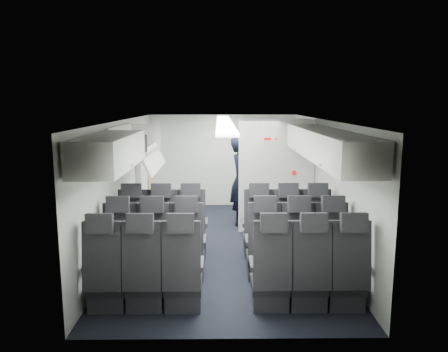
{
  "coord_description": "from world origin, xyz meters",
  "views": [
    {
      "loc": [
        -0.09,
        -7.22,
        2.46
      ],
      "look_at": [
        0.0,
        0.4,
        1.15
      ],
      "focal_mm": 35.0,
      "sensor_mm": 36.0,
      "label": 1
    }
  ],
  "objects_px": {
    "seat_row_mid": "(226,251)",
    "carry_on_bag": "(131,144)",
    "seat_row_rear": "(227,277)",
    "flight_attendant": "(241,181)",
    "galley_unit": "(264,167)",
    "boarding_door": "(143,176)",
    "seat_row_front": "(225,232)"
  },
  "relations": [
    {
      "from": "galley_unit",
      "to": "flight_attendant",
      "type": "relative_size",
      "value": 1.07
    },
    {
      "from": "boarding_door",
      "to": "flight_attendant",
      "type": "relative_size",
      "value": 1.04
    },
    {
      "from": "flight_attendant",
      "to": "seat_row_mid",
      "type": "bearing_deg",
      "value": 177.37
    },
    {
      "from": "galley_unit",
      "to": "carry_on_bag",
      "type": "distance_m",
      "value": 4.23
    },
    {
      "from": "boarding_door",
      "to": "seat_row_front",
      "type": "bearing_deg",
      "value": -51.84
    },
    {
      "from": "seat_row_rear",
      "to": "boarding_door",
      "type": "distance_m",
      "value": 4.25
    },
    {
      "from": "flight_attendant",
      "to": "carry_on_bag",
      "type": "height_order",
      "value": "carry_on_bag"
    },
    {
      "from": "seat_row_front",
      "to": "carry_on_bag",
      "type": "bearing_deg",
      "value": -173.84
    },
    {
      "from": "seat_row_front",
      "to": "carry_on_bag",
      "type": "height_order",
      "value": "carry_on_bag"
    },
    {
      "from": "seat_row_front",
      "to": "galley_unit",
      "type": "distance_m",
      "value": 3.43
    },
    {
      "from": "galley_unit",
      "to": "boarding_door",
      "type": "distance_m",
      "value": 2.84
    },
    {
      "from": "boarding_door",
      "to": "seat_row_mid",
      "type": "bearing_deg",
      "value": -61.23
    },
    {
      "from": "seat_row_mid",
      "to": "flight_attendant",
      "type": "relative_size",
      "value": 1.87
    },
    {
      "from": "seat_row_front",
      "to": "seat_row_rear",
      "type": "bearing_deg",
      "value": -90.0
    },
    {
      "from": "seat_row_rear",
      "to": "flight_attendant",
      "type": "relative_size",
      "value": 1.87
    },
    {
      "from": "seat_row_front",
      "to": "flight_attendant",
      "type": "xyz_separation_m",
      "value": [
        0.35,
        1.89,
        0.49
      ]
    },
    {
      "from": "seat_row_front",
      "to": "seat_row_rear",
      "type": "relative_size",
      "value": 1.0
    },
    {
      "from": "galley_unit",
      "to": "seat_row_rear",
      "type": "bearing_deg",
      "value": -100.65
    },
    {
      "from": "seat_row_mid",
      "to": "galley_unit",
      "type": "bearing_deg",
      "value": 77.12
    },
    {
      "from": "carry_on_bag",
      "to": "seat_row_front",
      "type": "bearing_deg",
      "value": 6.55
    },
    {
      "from": "carry_on_bag",
      "to": "boarding_door",
      "type": "bearing_deg",
      "value": 96.2
    },
    {
      "from": "galley_unit",
      "to": "boarding_door",
      "type": "relative_size",
      "value": 1.02
    },
    {
      "from": "seat_row_mid",
      "to": "flight_attendant",
      "type": "height_order",
      "value": "flight_attendant"
    },
    {
      "from": "boarding_door",
      "to": "carry_on_bag",
      "type": "relative_size",
      "value": 4.23
    },
    {
      "from": "seat_row_rear",
      "to": "carry_on_bag",
      "type": "xyz_separation_m",
      "value": [
        -1.41,
        1.65,
        1.42
      ]
    },
    {
      "from": "seat_row_mid",
      "to": "carry_on_bag",
      "type": "distance_m",
      "value": 2.14
    },
    {
      "from": "seat_row_front",
      "to": "seat_row_mid",
      "type": "bearing_deg",
      "value": -90.0
    },
    {
      "from": "seat_row_mid",
      "to": "carry_on_bag",
      "type": "height_order",
      "value": "carry_on_bag"
    },
    {
      "from": "seat_row_rear",
      "to": "boarding_door",
      "type": "relative_size",
      "value": 1.79
    },
    {
      "from": "seat_row_front",
      "to": "flight_attendant",
      "type": "height_order",
      "value": "flight_attendant"
    },
    {
      "from": "flight_attendant",
      "to": "seat_row_front",
      "type": "bearing_deg",
      "value": 174.05
    },
    {
      "from": "seat_row_rear",
      "to": "flight_attendant",
      "type": "distance_m",
      "value": 3.74
    }
  ]
}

